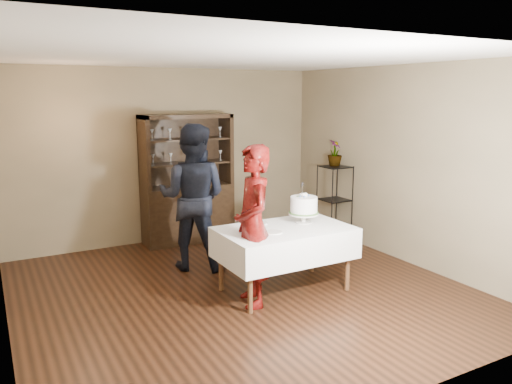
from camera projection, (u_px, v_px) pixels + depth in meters
floor at (242, 290)px, 5.95m from camera, size 5.00×5.00×0.00m
ceiling at (241, 57)px, 5.43m from camera, size 5.00×5.00×0.00m
back_wall at (169, 156)px, 7.84m from camera, size 5.00×0.02×2.70m
wall_right at (402, 164)px, 6.87m from camera, size 0.02×5.00×2.70m
china_hutch at (188, 200)px, 7.85m from camera, size 1.40×0.48×2.00m
plant_etagere at (334, 200)px, 7.94m from camera, size 0.42×0.42×1.20m
cake_table at (285, 243)px, 5.86m from camera, size 1.54×0.95×0.77m
woman at (253, 226)px, 5.43m from camera, size 0.56×0.73×1.78m
man at (193, 197)px, 6.57m from camera, size 1.19×1.15×1.93m
cake at (304, 206)px, 6.03m from camera, size 0.40×0.40×0.50m
plate_near at (274, 232)px, 5.61m from camera, size 0.24×0.24×0.01m
plate_far at (260, 223)px, 6.01m from camera, size 0.23×0.23×0.01m
potted_plant at (335, 153)px, 7.84m from camera, size 0.32×0.32×0.41m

